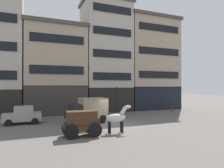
% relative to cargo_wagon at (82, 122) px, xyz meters
% --- Properties ---
extents(ground_plane, '(120.00, 120.00, 0.00)m').
position_rel_cargo_wagon_xyz_m(ground_plane, '(4.21, 3.34, -1.15)').
color(ground_plane, '#605B56').
extents(building_center_left, '(8.71, 6.21, 12.62)m').
position_rel_cargo_wagon_xyz_m(building_center_left, '(-0.44, 14.30, 5.20)').
color(building_center_left, '#38332D').
rests_on(building_center_left, ground_plane).
extents(building_center_right, '(7.60, 6.21, 17.26)m').
position_rel_cargo_wagon_xyz_m(building_center_right, '(7.37, 14.30, 7.53)').
color(building_center_right, black).
rests_on(building_center_right, ground_plane).
extents(building_far_right, '(9.49, 6.21, 15.67)m').
position_rel_cargo_wagon_xyz_m(building_far_right, '(15.56, 14.30, 6.73)').
color(building_far_right, black).
rests_on(building_far_right, ground_plane).
extents(cargo_wagon, '(2.97, 1.64, 1.98)m').
position_rel_cargo_wagon_xyz_m(cargo_wagon, '(0.00, 0.00, 0.00)').
color(cargo_wagon, '#3D2819').
rests_on(cargo_wagon, ground_plane).
extents(draft_horse, '(2.35, 0.68, 2.30)m').
position_rel_cargo_wagon_xyz_m(draft_horse, '(2.95, -0.00, 0.12)').
color(draft_horse, beige).
rests_on(draft_horse, ground_plane).
extents(delivery_truck_near, '(4.49, 2.48, 2.62)m').
position_rel_cargo_wagon_xyz_m(delivery_truck_near, '(1.91, 5.29, 0.28)').
color(delivery_truck_near, black).
rests_on(delivery_truck_near, ground_plane).
extents(sedan_dark, '(3.72, 1.89, 1.83)m').
position_rel_cargo_wagon_xyz_m(sedan_dark, '(-4.49, 7.25, -0.23)').
color(sedan_dark, gray).
rests_on(sedan_dark, ground_plane).
extents(pedestrian_officer, '(0.49, 0.49, 1.79)m').
position_rel_cargo_wagon_xyz_m(pedestrian_officer, '(0.78, 9.62, -0.17)').
color(pedestrian_officer, black).
rests_on(pedestrian_officer, ground_plane).
extents(streetlamp_curbside, '(0.32, 0.32, 4.12)m').
position_rel_cargo_wagon_xyz_m(streetlamp_curbside, '(7.39, 9.95, 1.52)').
color(streetlamp_curbside, black).
rests_on(streetlamp_curbside, ground_plane).
extents(fire_hydrant_curbside, '(0.24, 0.24, 0.83)m').
position_rel_cargo_wagon_xyz_m(fire_hydrant_curbside, '(16.17, 9.24, -0.72)').
color(fire_hydrant_curbside, maroon).
rests_on(fire_hydrant_curbside, ground_plane).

